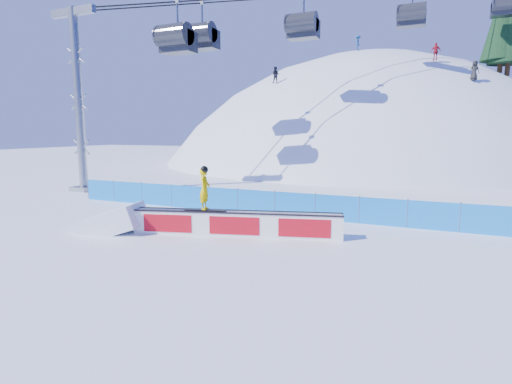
% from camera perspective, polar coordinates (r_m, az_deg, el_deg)
% --- Properties ---
extents(ground, '(160.00, 160.00, 0.00)m').
position_cam_1_polar(ground, '(15.86, -6.59, -6.24)').
color(ground, white).
rests_on(ground, ground).
extents(snow_hill, '(64.00, 64.00, 64.00)m').
position_cam_1_polar(snow_hill, '(59.98, 14.84, -13.20)').
color(snow_hill, white).
rests_on(snow_hill, ground).
extents(safety_fence, '(22.05, 0.05, 1.30)m').
position_cam_1_polar(safety_fence, '(19.66, -0.04, -1.47)').
color(safety_fence, '#0D7AE0').
rests_on(safety_fence, ground).
extents(rail_box, '(8.13, 2.70, 0.99)m').
position_cam_1_polar(rail_box, '(15.67, -2.94, -4.53)').
color(rail_box, white).
rests_on(rail_box, ground).
extents(snow_ramp, '(2.97, 2.28, 1.65)m').
position_cam_1_polar(snow_ramp, '(17.54, -19.78, -5.25)').
color(snow_ramp, white).
rests_on(snow_ramp, ground).
extents(snowboarder, '(1.69, 0.73, 1.75)m').
position_cam_1_polar(snowboarder, '(15.71, -7.35, 0.50)').
color(snowboarder, black).
rests_on(snowboarder, rail_box).
extents(distant_skiers, '(19.13, 9.79, 6.39)m').
position_cam_1_polar(distant_skiers, '(44.77, 16.39, 17.94)').
color(distant_skiers, black).
rests_on(distant_skiers, ground).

